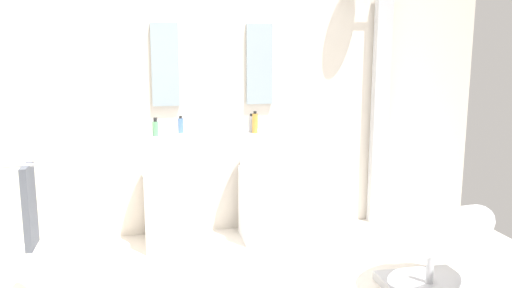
% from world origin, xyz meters
% --- Properties ---
extents(rear_partition, '(4.80, 0.10, 2.60)m').
position_xyz_m(rear_partition, '(0.00, 1.65, 1.30)').
color(rear_partition, beige).
rests_on(rear_partition, ground_plane).
extents(pedestal_sink_left, '(0.43, 0.43, 1.01)m').
position_xyz_m(pedestal_sink_left, '(-0.39, 1.31, 0.47)').
color(pedestal_sink_left, white).
rests_on(pedestal_sink_left, ground_plane).
extents(pedestal_sink_right, '(0.43, 0.43, 1.01)m').
position_xyz_m(pedestal_sink_right, '(0.39, 1.31, 0.47)').
color(pedestal_sink_right, white).
rests_on(pedestal_sink_right, ground_plane).
extents(vanity_mirror_left, '(0.22, 0.03, 0.67)m').
position_xyz_m(vanity_mirror_left, '(-0.39, 1.58, 1.44)').
color(vanity_mirror_left, '#8C9EA8').
extents(vanity_mirror_right, '(0.22, 0.03, 0.67)m').
position_xyz_m(vanity_mirror_right, '(0.39, 1.58, 1.44)').
color(vanity_mirror_right, '#8C9EA8').
extents(shower_column, '(0.49, 0.24, 2.05)m').
position_xyz_m(shower_column, '(1.46, 1.53, 1.08)').
color(shower_column, '#B7BABF').
rests_on(shower_column, ground_plane).
extents(lounge_chair, '(1.09, 1.09, 0.65)m').
position_xyz_m(lounge_chair, '(1.22, 0.14, 0.35)').
color(lounge_chair, '#B7BABF').
rests_on(lounge_chair, ground_plane).
extents(towel_rack, '(0.37, 0.22, 0.95)m').
position_xyz_m(towel_rack, '(-1.27, 0.41, 0.63)').
color(towel_rack, '#B7BABF').
rests_on(towel_rack, ground_plane).
extents(soap_bottle_blue, '(0.04, 0.04, 0.14)m').
position_xyz_m(soap_bottle_blue, '(-0.29, 1.40, 0.97)').
color(soap_bottle_blue, '#4C72B7').
rests_on(soap_bottle_blue, pedestal_sink_left).
extents(soap_bottle_grey, '(0.06, 0.06, 0.15)m').
position_xyz_m(soap_bottle_grey, '(0.28, 1.32, 0.97)').
color(soap_bottle_grey, '#99999E').
rests_on(soap_bottle_grey, pedestal_sink_right).
extents(soap_bottle_green, '(0.05, 0.05, 0.13)m').
position_xyz_m(soap_bottle_green, '(-0.49, 1.27, 0.97)').
color(soap_bottle_green, '#59996B').
rests_on(soap_bottle_green, pedestal_sink_left).
extents(soap_bottle_amber, '(0.04, 0.04, 0.18)m').
position_xyz_m(soap_bottle_amber, '(0.29, 1.26, 0.99)').
color(soap_bottle_amber, '#C68C38').
rests_on(soap_bottle_amber, pedestal_sink_right).
extents(soap_bottle_clear, '(0.06, 0.06, 0.13)m').
position_xyz_m(soap_bottle_clear, '(-0.49, 1.38, 0.96)').
color(soap_bottle_clear, silver).
rests_on(soap_bottle_clear, pedestal_sink_left).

